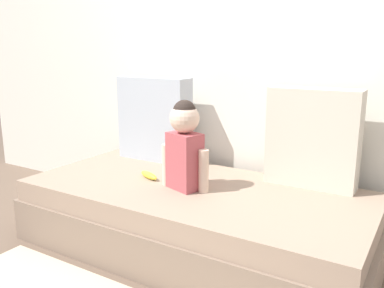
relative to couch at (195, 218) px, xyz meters
name	(u,v)px	position (x,y,z in m)	size (l,w,h in m)	color
ground_plane	(195,248)	(0.00, 0.00, -0.19)	(12.00, 12.00, 0.00)	brown
back_wall	(243,33)	(0.00, 0.60, 1.06)	(5.21, 0.10, 2.49)	silver
couch	(195,218)	(0.00, 0.00, 0.00)	(2.01, 0.95, 0.38)	#826C5B
throw_pillow_left	(155,119)	(-0.55, 0.37, 0.48)	(0.53, 0.16, 0.58)	#B2BCC6
throw_pillow_right	(313,138)	(0.55, 0.37, 0.47)	(0.51, 0.16, 0.56)	beige
toddler	(185,143)	(-0.04, -0.05, 0.45)	(0.30, 0.18, 0.50)	#B24C51
banana	(149,175)	(-0.32, -0.01, 0.21)	(0.17, 0.04, 0.04)	yellow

